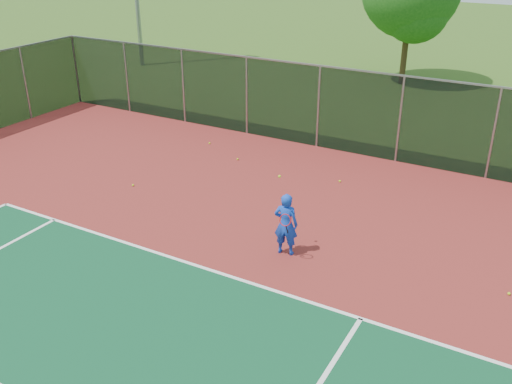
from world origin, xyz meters
The scene contains 9 objects.
ground centered at (0.00, 0.00, 0.00)m, with size 120.00×120.00×0.00m, color #2E5117.
court_apron centered at (0.00, 2.00, 0.01)m, with size 30.00×20.00×0.02m, color maroon.
fence_back centered at (0.00, 12.00, 1.56)m, with size 30.00×0.06×3.03m.
tennis_player centered at (-0.58, 4.59, 0.84)m, with size 0.66×0.66×2.04m.
practice_ball_1 centered at (4.58, 5.43, 0.06)m, with size 0.07×0.07×0.07m, color #B6D518.
practice_ball_4 centered at (-1.01, 9.34, 0.06)m, with size 0.07×0.07×0.07m, color #B6D518.
practice_ball_5 centered at (-4.85, 9.36, 0.06)m, with size 0.07×0.07×0.07m, color #B6D518.
practice_ball_7 centered at (-6.58, 5.85, 0.06)m, with size 0.07×0.07×0.07m, color #B6D518.
practice_ball_8 centered at (-6.60, 10.22, 0.06)m, with size 0.07×0.07×0.07m, color #B6D518.
Camera 1 is at (4.83, -6.49, 7.50)m, focal length 40.00 mm.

